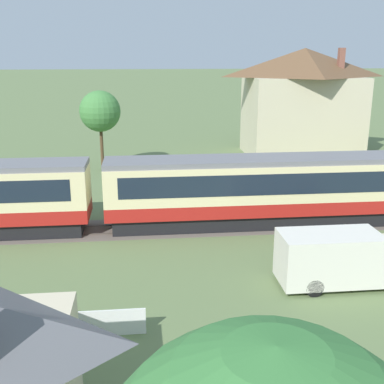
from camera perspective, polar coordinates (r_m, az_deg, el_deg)
passenger_train at (r=29.53m, az=10.69°, el=0.57°), size 107.41×2.94×4.19m
station_house_brown_roof at (r=50.51m, az=12.94°, el=10.47°), size 11.83×8.30×10.60m
delivery_truck_cream at (r=22.82m, az=17.75°, el=-7.49°), size 6.40×2.19×2.47m
yard_tree_2 at (r=42.91m, az=-10.85°, el=9.36°), size 3.55×3.55×7.05m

